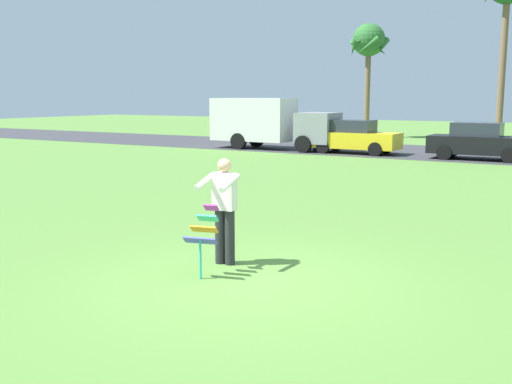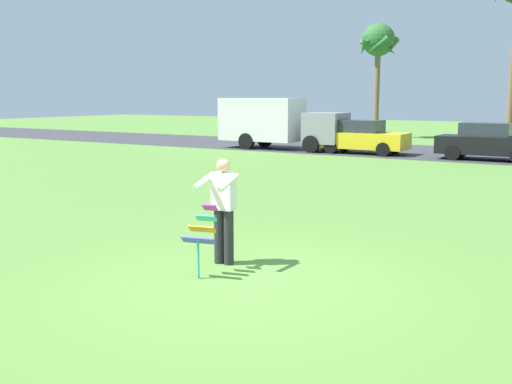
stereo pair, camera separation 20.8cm
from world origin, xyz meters
name	(u,v)px [view 1 (the left image)]	position (x,y,z in m)	size (l,w,h in m)	color
ground_plane	(248,282)	(0.00, 0.00, 0.00)	(120.00, 120.00, 0.00)	#568438
road_strip	(493,155)	(0.00, 22.05, 0.01)	(120.00, 8.00, 0.01)	#38383D
person_kite_flyer	(224,207)	(-0.81, 0.61, 0.95)	(0.59, 0.69, 1.73)	#26262B
kite_held	(204,231)	(-0.72, -0.07, 0.70)	(0.53, 0.70, 1.06)	#D83399
parked_truck_grey_van	(267,122)	(-10.70, 19.65, 1.41)	(6.70, 2.12, 2.62)	gray
parked_car_yellow	(354,137)	(-5.92, 19.65, 0.77)	(4.20, 1.84, 1.60)	yellow
parked_car_black	(479,142)	(-0.24, 19.65, 0.77)	(4.21, 1.86, 1.60)	black
palm_tree_left_near	(369,44)	(-9.22, 30.40, 6.03)	(2.58, 2.71, 7.36)	brown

